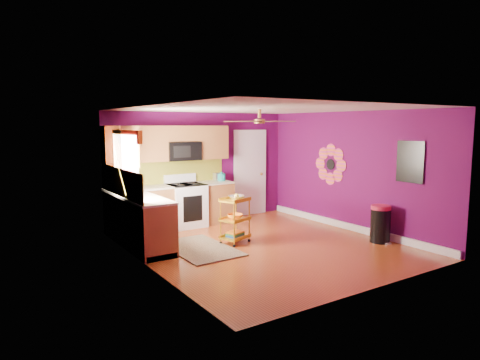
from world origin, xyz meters
TOP-DOWN VIEW (x-y plane):
  - ground at (0.00, 0.00)m, footprint 5.00×5.00m
  - room_envelope at (0.03, 0.00)m, footprint 4.54×5.04m
  - lower_cabinets at (-1.35, 1.82)m, footprint 2.81×2.31m
  - electric_range at (-0.55, 2.17)m, footprint 0.76×0.66m
  - upper_cabinetry at (-1.24, 2.17)m, footprint 2.80×2.30m
  - left_window at (-2.22, 1.05)m, footprint 0.08×1.35m
  - panel_door at (1.35, 2.47)m, footprint 0.95×0.11m
  - right_wall_art at (2.23, -0.34)m, footprint 0.04×2.74m
  - ceiling_fan at (0.00, 0.20)m, footprint 1.01×1.01m
  - shag_rug at (-1.12, 0.46)m, footprint 1.03×1.66m
  - rolling_cart at (-0.37, 0.45)m, footprint 0.61×0.53m
  - trash_can at (1.96, -1.01)m, footprint 0.40×0.42m
  - teal_kettle at (0.40, 2.24)m, footprint 0.18×0.18m
  - toaster at (0.36, 2.32)m, footprint 0.22×0.15m
  - soap_bottle_a at (-1.99, 1.10)m, footprint 0.09×0.09m
  - soap_bottle_b at (-2.02, 1.62)m, footprint 0.13×0.13m
  - counter_dish at (-1.98, 1.95)m, footprint 0.27×0.27m
  - counter_cup at (-2.05, 1.06)m, footprint 0.11×0.11m

SIDE VIEW (x-z plane):
  - ground at x=0.00m, z-range 0.00..0.00m
  - shag_rug at x=-1.12m, z-range 0.00..0.02m
  - trash_can at x=1.96m, z-range 0.00..0.71m
  - lower_cabinets at x=-1.35m, z-range -0.04..0.90m
  - rolling_cart at x=-0.37m, z-range 0.01..0.95m
  - electric_range at x=-0.55m, z-range -0.08..1.05m
  - counter_dish at x=-1.98m, z-range 0.94..1.01m
  - counter_cup at x=-2.05m, z-range 0.94..1.03m
  - teal_kettle at x=0.40m, z-range 0.92..1.13m
  - panel_door at x=1.35m, z-range -0.05..2.10m
  - soap_bottle_b at x=-2.02m, z-range 0.94..1.11m
  - toaster at x=0.36m, z-range 0.94..1.12m
  - soap_bottle_a at x=-1.99m, z-range 0.94..1.13m
  - right_wall_art at x=2.23m, z-range 0.92..1.96m
  - room_envelope at x=0.03m, z-range 0.37..2.89m
  - left_window at x=-2.22m, z-range 1.20..2.28m
  - upper_cabinetry at x=-1.24m, z-range 1.17..2.43m
  - ceiling_fan at x=0.00m, z-range 2.16..2.42m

